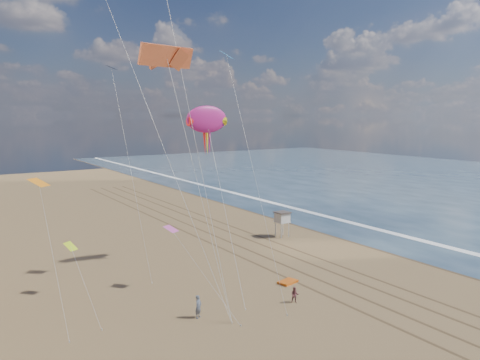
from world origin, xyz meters
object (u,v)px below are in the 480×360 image
kite_flyer_a (198,307)px  lifeguard_stand (282,218)px  show_kite (207,120)px  kite_flyer_b (295,295)px  grounded_kite (288,282)px

kite_flyer_a → lifeguard_stand: bearing=6.6°
lifeguard_stand → show_kite: 19.44m
show_kite → kite_flyer_b: (0.09, -15.58, -15.46)m
lifeguard_stand → grounded_kite: (-10.87, -14.60, -2.58)m
lifeguard_stand → show_kite: size_ratio=0.16×
lifeguard_stand → kite_flyer_b: size_ratio=2.40×
lifeguard_stand → show_kite: (-13.60, -3.26, 13.49)m
grounded_kite → kite_flyer_b: size_ratio=1.34×
lifeguard_stand → kite_flyer_a: (-22.23, -16.86, -1.72)m
grounded_kite → kite_flyer_a: 11.61m
lifeguard_stand → kite_flyer_b: lifeguard_stand is taller
show_kite → kite_flyer_a: 22.15m
lifeguard_stand → kite_flyer_a: size_ratio=1.80×
kite_flyer_a → kite_flyer_b: kite_flyer_a is taller
kite_flyer_a → show_kite: bearing=27.0°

